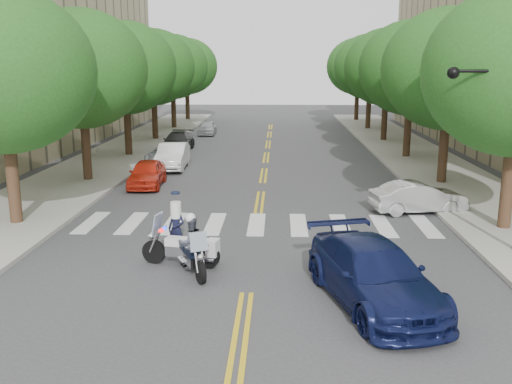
# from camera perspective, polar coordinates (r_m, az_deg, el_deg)

# --- Properties ---
(ground) EXTENTS (140.00, 140.00, 0.00)m
(ground) POSITION_cam_1_polar(r_m,az_deg,el_deg) (14.99, -0.94, -10.09)
(ground) COLOR #38383A
(ground) RESTS_ON ground
(sidewalk_left) EXTENTS (5.00, 60.00, 0.15)m
(sidewalk_left) POSITION_cam_1_polar(r_m,az_deg,el_deg) (37.69, -13.60, 3.59)
(sidewalk_left) COLOR #9E9991
(sidewalk_left) RESTS_ON ground
(sidewalk_right) EXTENTS (5.00, 60.00, 0.15)m
(sidewalk_right) POSITION_cam_1_polar(r_m,az_deg,el_deg) (37.28, 15.81, 3.37)
(sidewalk_right) COLOR #9E9991
(sidewalk_right) RESTS_ON ground
(tree_l_0) EXTENTS (6.40, 6.40, 8.45)m
(tree_l_0) POSITION_cam_1_polar(r_m,az_deg,el_deg) (22.00, -24.02, 10.97)
(tree_l_0) COLOR #382316
(tree_l_0) RESTS_ON ground
(tree_l_1) EXTENTS (6.40, 6.40, 8.45)m
(tree_l_1) POSITION_cam_1_polar(r_m,az_deg,el_deg) (29.41, -17.10, 11.66)
(tree_l_1) COLOR #382316
(tree_l_1) RESTS_ON ground
(tree_l_2) EXTENTS (6.40, 6.40, 8.45)m
(tree_l_2) POSITION_cam_1_polar(r_m,az_deg,el_deg) (37.06, -12.98, 11.99)
(tree_l_2) COLOR #382316
(tree_l_2) RESTS_ON ground
(tree_l_3) EXTENTS (6.40, 6.40, 8.45)m
(tree_l_3) POSITION_cam_1_polar(r_m,az_deg,el_deg) (44.84, -10.28, 12.17)
(tree_l_3) COLOR #382316
(tree_l_3) RESTS_ON ground
(tree_l_4) EXTENTS (6.40, 6.40, 8.45)m
(tree_l_4) POSITION_cam_1_polar(r_m,az_deg,el_deg) (52.68, -8.37, 12.28)
(tree_l_4) COLOR #382316
(tree_l_4) RESTS_ON ground
(tree_l_5) EXTENTS (6.40, 6.40, 8.45)m
(tree_l_5) POSITION_cam_1_polar(r_m,az_deg,el_deg) (60.56, -6.96, 12.36)
(tree_l_5) COLOR #382316
(tree_l_5) RESTS_ON ground
(tree_r_1) EXTENTS (6.40, 6.40, 8.45)m
(tree_r_1) POSITION_cam_1_polar(r_m,az_deg,el_deg) (28.93, 18.77, 11.54)
(tree_r_1) COLOR #382316
(tree_r_1) RESTS_ON ground
(tree_r_2) EXTENTS (6.40, 6.40, 8.45)m
(tree_r_2) POSITION_cam_1_polar(r_m,az_deg,el_deg) (36.68, 15.25, 11.86)
(tree_r_2) COLOR #382316
(tree_r_2) RESTS_ON ground
(tree_r_3) EXTENTS (6.40, 6.40, 8.45)m
(tree_r_3) POSITION_cam_1_polar(r_m,az_deg,el_deg) (44.52, 12.96, 12.05)
(tree_r_3) COLOR #382316
(tree_r_3) RESTS_ON ground
(tree_r_4) EXTENTS (6.40, 6.40, 8.45)m
(tree_r_4) POSITION_cam_1_polar(r_m,az_deg,el_deg) (52.41, 11.36, 12.17)
(tree_r_4) COLOR #382316
(tree_r_4) RESTS_ON ground
(tree_r_5) EXTENTS (6.40, 6.40, 8.45)m
(tree_r_5) POSITION_cam_1_polar(r_m,az_deg,el_deg) (60.33, 10.17, 12.26)
(tree_r_5) COLOR #382316
(tree_r_5) RESTS_ON ground
(traffic_signal_pole) EXTENTS (2.82, 0.42, 6.00)m
(traffic_signal_pole) POSITION_cam_1_polar(r_m,az_deg,el_deg) (18.74, 24.07, 5.21)
(traffic_signal_pole) COLOR black
(traffic_signal_pole) RESTS_ON ground
(motorcycle_police) EXTENTS (1.17, 2.05, 1.77)m
(motorcycle_police) POSITION_cam_1_polar(r_m,az_deg,el_deg) (16.20, -6.54, -5.43)
(motorcycle_police) COLOR black
(motorcycle_police) RESTS_ON ground
(motorcycle_parked) EXTENTS (2.38, 0.88, 1.55)m
(motorcycle_parked) POSITION_cam_1_polar(r_m,az_deg,el_deg) (16.83, -6.89, -5.64)
(motorcycle_parked) COLOR black
(motorcycle_parked) RESTS_ON ground
(officer_standing) EXTENTS (0.69, 0.60, 1.59)m
(officer_standing) POSITION_cam_1_polar(r_m,az_deg,el_deg) (17.92, -7.96, -3.66)
(officer_standing) COLOR black
(officer_standing) RESTS_ON ground
(convertible) EXTENTS (3.95, 2.03, 1.24)m
(convertible) POSITION_cam_1_polar(r_m,az_deg,el_deg) (23.56, 15.91, -0.52)
(convertible) COLOR #B9B9BB
(convertible) RESTS_ON ground
(sedan_blue) EXTENTS (3.44, 5.60, 1.52)m
(sedan_blue) POSITION_cam_1_polar(r_m,az_deg,el_deg) (14.42, 11.70, -8.08)
(sedan_blue) COLOR #101743
(sedan_blue) RESTS_ON ground
(parked_car_a) EXTENTS (1.73, 3.86, 1.29)m
(parked_car_a) POSITION_cam_1_polar(r_m,az_deg,el_deg) (28.02, -10.84, 1.85)
(parked_car_a) COLOR red
(parked_car_a) RESTS_ON ground
(parked_car_b) EXTENTS (1.67, 4.39, 1.43)m
(parked_car_b) POSITION_cam_1_polar(r_m,az_deg,el_deg) (32.58, -8.34, 3.56)
(parked_car_b) COLOR white
(parked_car_b) RESTS_ON ground
(parked_car_c) EXTENTS (2.17, 4.28, 1.16)m
(parked_car_c) POSITION_cam_1_polar(r_m,az_deg,el_deg) (34.35, -8.89, 3.79)
(parked_car_c) COLOR #999CA0
(parked_car_c) RESTS_ON ground
(parked_car_d) EXTENTS (1.89, 4.44, 1.28)m
(parked_car_d) POSITION_cam_1_polar(r_m,az_deg,el_deg) (39.25, -7.83, 5.01)
(parked_car_d) COLOR black
(parked_car_d) RESTS_ON ground
(parked_car_e) EXTENTS (1.48, 3.50, 1.18)m
(parked_car_e) POSITION_cam_1_polar(r_m,az_deg,el_deg) (48.13, -4.89, 6.42)
(parked_car_e) COLOR #9F9FA4
(parked_car_e) RESTS_ON ground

